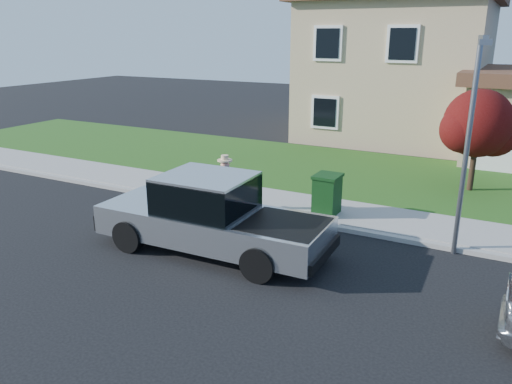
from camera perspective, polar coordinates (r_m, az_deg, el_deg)
ground at (r=11.71m, az=-3.39°, el=-7.58°), size 80.00×80.00×0.00m
curb at (r=13.69m, az=6.48°, el=-3.57°), size 40.00×0.20×0.12m
sidewalk at (r=14.66m, az=8.05°, el=-2.12°), size 40.00×2.00×0.15m
lawn at (r=18.79m, az=12.73°, el=1.94°), size 40.00×7.00×0.10m
house at (r=25.85m, az=18.65°, el=12.68°), size 14.00×11.30×6.85m
pickup_truck at (r=11.80m, az=-5.13°, el=-2.83°), size 5.74×2.22×1.87m
woman at (r=14.26m, az=-3.52°, el=0.63°), size 0.64×0.49×1.74m
ornamental_tree at (r=17.37m, az=24.15°, el=6.84°), size 2.39×2.15×3.27m
trash_bin at (r=14.04m, az=8.11°, el=-0.22°), size 0.71×0.81×1.13m
street_lamp at (r=11.98m, az=23.16°, el=5.86°), size 0.32×0.65×4.96m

